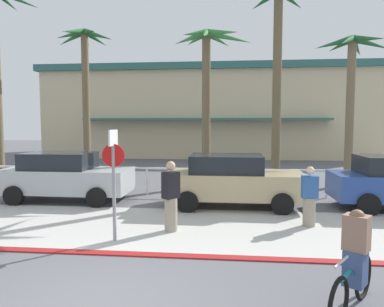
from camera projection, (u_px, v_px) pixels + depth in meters
ground_plane at (181, 188)px, 15.22m from camera, size 80.00×80.00×0.00m
sidewalk_strip at (152, 227)px, 9.47m from camera, size 44.00×4.00×0.02m
curb_paint at (131, 254)px, 7.49m from camera, size 44.00×0.24×0.03m
building_backdrop at (209, 113)px, 31.86m from camera, size 26.15×11.62×7.18m
rail_fence at (176, 173)px, 13.67m from camera, size 24.34×0.08×1.04m
stop_sign_bike_lane at (114, 169)px, 8.21m from camera, size 0.52×0.56×2.56m
palm_tree_2 at (84, 68)px, 18.08m from camera, size 3.28×3.12×7.38m
palm_tree_3 at (208, 67)px, 15.22m from camera, size 3.31×2.96×6.64m
palm_tree_4 at (278, 38)px, 14.50m from camera, size 3.33×3.41×8.11m
palm_tree_5 at (352, 75)px, 15.61m from camera, size 3.24×3.22×6.47m
car_silver_1 at (65, 176)px, 12.64m from camera, size 4.40×2.02×1.69m
car_tan_2 at (232, 180)px, 11.69m from camera, size 4.40×2.02×1.69m
cyclist_teal_0 at (354, 263)px, 5.24m from camera, size 1.09×1.53×1.50m
pedestrian_0 at (309, 199)px, 9.46m from camera, size 0.41×0.33×1.59m
pedestrian_1 at (171, 199)px, 9.02m from camera, size 0.46×0.47×1.77m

